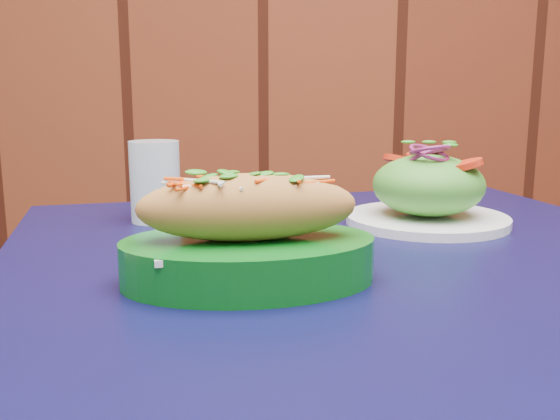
{
  "coord_description": "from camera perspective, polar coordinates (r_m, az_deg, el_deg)",
  "views": [
    {
      "loc": [
        -0.35,
        1.13,
        0.93
      ],
      "look_at": [
        -0.35,
        1.75,
        0.81
      ],
      "focal_mm": 40.0,
      "sensor_mm": 36.0,
      "label": 1
    }
  ],
  "objects": [
    {
      "name": "water_glass",
      "position": [
        0.87,
        -11.35,
        2.57
      ],
      "size": [
        0.07,
        0.07,
        0.11
      ],
      "primitive_type": "cylinder",
      "color": "silver",
      "rests_on": "cafe_table"
    },
    {
      "name": "salad_plate",
      "position": [
        0.87,
        13.37,
        1.62
      ],
      "size": [
        0.22,
        0.22,
        0.11
      ],
      "rotation": [
        0.0,
        0.0,
        0.16
      ],
      "color": "white",
      "rests_on": "cafe_table"
    },
    {
      "name": "cafe_table",
      "position": [
        0.73,
        7.79,
        -10.69
      ],
      "size": [
        0.97,
        0.97,
        0.75
      ],
      "rotation": [
        0.0,
        0.0,
        0.25
      ],
      "color": "black",
      "rests_on": "ground"
    },
    {
      "name": "banh_mi_basket",
      "position": [
        0.59,
        -2.9,
        -2.51
      ],
      "size": [
        0.26,
        0.19,
        0.11
      ],
      "rotation": [
        0.0,
        0.0,
        0.16
      ],
      "color": "#0A5D16",
      "rests_on": "cafe_table"
    }
  ]
}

